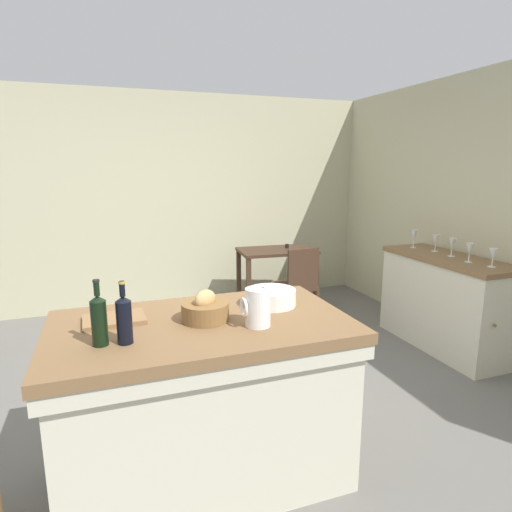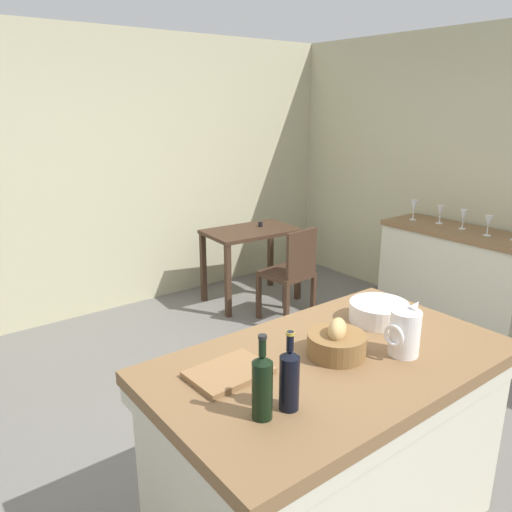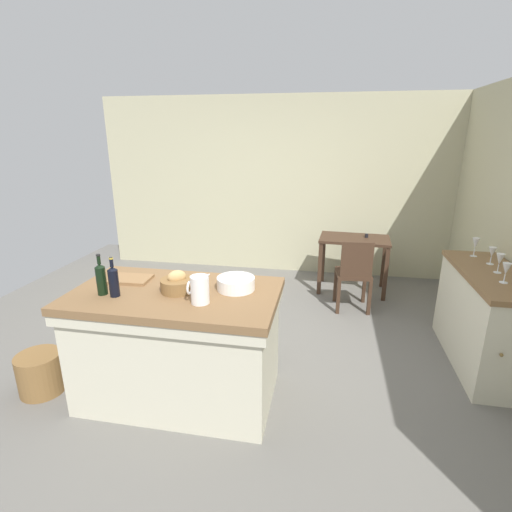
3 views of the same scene
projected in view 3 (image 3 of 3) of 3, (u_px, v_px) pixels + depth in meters
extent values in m
plane|color=#66635E|center=(237.00, 354.00, 3.76)|extent=(6.76, 6.76, 0.00)
cube|color=#B7B28E|center=(275.00, 187.00, 5.81)|extent=(5.32, 0.12, 2.60)
cube|color=brown|center=(175.00, 295.00, 2.92)|extent=(1.57, 0.91, 0.06)
cube|color=beige|center=(176.00, 303.00, 2.94)|extent=(1.55, 0.89, 0.08)
cube|color=beige|center=(179.00, 348.00, 3.06)|extent=(1.49, 0.83, 0.86)
cube|color=brown|center=(494.00, 275.00, 3.37)|extent=(0.52, 1.33, 0.04)
cube|color=beige|center=(484.00, 321.00, 3.51)|extent=(0.49, 1.30, 0.85)
sphere|color=brown|center=(501.00, 355.00, 2.89)|extent=(0.03, 0.03, 0.03)
cube|color=#3D281C|center=(355.00, 239.00, 5.10)|extent=(0.94, 0.62, 0.04)
cube|color=#3D281C|center=(320.00, 269.00, 5.09)|extent=(0.05, 0.05, 0.71)
cube|color=#3D281C|center=(386.00, 274.00, 4.89)|extent=(0.05, 0.05, 0.71)
cube|color=#3D281C|center=(323.00, 258.00, 5.54)|extent=(0.05, 0.05, 0.71)
cube|color=#3D281C|center=(384.00, 262.00, 5.34)|extent=(0.05, 0.05, 0.71)
cylinder|color=black|center=(367.00, 236.00, 5.10)|extent=(0.04, 0.04, 0.05)
cube|color=#3D281C|center=(353.00, 274.00, 4.65)|extent=(0.43, 0.43, 0.04)
cube|color=#3D281C|center=(357.00, 260.00, 4.40)|extent=(0.36, 0.06, 0.42)
cube|color=#3D281C|center=(364.00, 287.00, 4.87)|extent=(0.04, 0.04, 0.43)
cube|color=#3D281C|center=(335.00, 286.00, 4.90)|extent=(0.04, 0.04, 0.43)
cube|color=#3D281C|center=(369.00, 298.00, 4.53)|extent=(0.04, 0.04, 0.43)
cube|color=#3D281C|center=(338.00, 297.00, 4.56)|extent=(0.04, 0.04, 0.43)
cylinder|color=white|center=(200.00, 290.00, 2.68)|extent=(0.13, 0.13, 0.20)
cone|color=white|center=(207.00, 275.00, 2.64)|extent=(0.07, 0.04, 0.06)
torus|color=white|center=(190.00, 288.00, 2.69)|extent=(0.02, 0.10, 0.10)
cylinder|color=white|center=(236.00, 283.00, 2.94)|extent=(0.29, 0.29, 0.10)
cylinder|color=brown|center=(177.00, 285.00, 2.90)|extent=(0.25, 0.25, 0.10)
ellipsoid|color=tan|center=(177.00, 277.00, 2.88)|extent=(0.16, 0.14, 0.10)
cube|color=olive|center=(131.00, 279.00, 3.12)|extent=(0.32, 0.24, 0.02)
cylinder|color=black|center=(114.00, 283.00, 2.80)|extent=(0.07, 0.07, 0.20)
cone|color=black|center=(112.00, 268.00, 2.76)|extent=(0.07, 0.07, 0.02)
cylinder|color=black|center=(111.00, 262.00, 2.75)|extent=(0.03, 0.03, 0.07)
cylinder|color=#B29933|center=(111.00, 258.00, 2.74)|extent=(0.03, 0.03, 0.01)
cylinder|color=black|center=(101.00, 281.00, 2.83)|extent=(0.07, 0.07, 0.21)
cone|color=black|center=(99.00, 266.00, 2.79)|extent=(0.07, 0.07, 0.02)
cylinder|color=black|center=(99.00, 259.00, 2.78)|extent=(0.03, 0.03, 0.07)
cylinder|color=black|center=(98.00, 255.00, 2.77)|extent=(0.03, 0.03, 0.01)
cylinder|color=white|center=(503.00, 282.00, 3.14)|extent=(0.06, 0.06, 0.00)
cylinder|color=white|center=(504.00, 278.00, 3.12)|extent=(0.01, 0.01, 0.07)
cone|color=white|center=(506.00, 269.00, 3.10)|extent=(0.07, 0.07, 0.10)
cylinder|color=white|center=(497.00, 272.00, 3.36)|extent=(0.06, 0.06, 0.00)
cylinder|color=white|center=(498.00, 268.00, 3.35)|extent=(0.01, 0.01, 0.07)
cone|color=white|center=(500.00, 259.00, 3.33)|extent=(0.07, 0.07, 0.10)
cylinder|color=white|center=(490.00, 264.00, 3.58)|extent=(0.06, 0.06, 0.00)
cylinder|color=white|center=(491.00, 260.00, 3.57)|extent=(0.01, 0.01, 0.07)
cone|color=white|center=(492.00, 252.00, 3.55)|extent=(0.07, 0.07, 0.09)
cylinder|color=white|center=(473.00, 256.00, 3.82)|extent=(0.06, 0.06, 0.00)
cylinder|color=white|center=(474.00, 252.00, 3.81)|extent=(0.01, 0.01, 0.07)
cone|color=white|center=(476.00, 243.00, 3.78)|extent=(0.07, 0.07, 0.11)
cylinder|color=brown|center=(41.00, 373.00, 3.18)|extent=(0.35, 0.35, 0.34)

